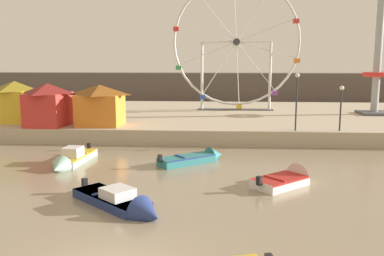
% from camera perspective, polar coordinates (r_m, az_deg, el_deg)
% --- Properties ---
extents(quay_promenade, '(110.00, 21.89, 1.16)m').
position_cam_1_polar(quay_promenade, '(42.23, -0.70, 1.34)').
color(quay_promenade, '#B7A88E').
rests_on(quay_promenade, ground_plane).
extents(distant_town_skyline, '(140.00, 3.00, 4.40)m').
position_cam_1_polar(distant_town_skyline, '(62.30, 0.74, 5.39)').
color(distant_town_skyline, '#564C47').
rests_on(distant_town_skyline, ground_plane).
extents(motorboat_white_red_stripe, '(3.71, 3.54, 1.51)m').
position_cam_1_polar(motorboat_white_red_stripe, '(22.72, 12.90, -6.70)').
color(motorboat_white_red_stripe, silver).
rests_on(motorboat_white_red_stripe, ground_plane).
extents(motorboat_navy_blue, '(4.93, 4.60, 1.37)m').
position_cam_1_polar(motorboat_navy_blue, '(18.70, -8.99, -10.02)').
color(motorboat_navy_blue, navy).
rests_on(motorboat_navy_blue, ground_plane).
extents(motorboat_seafoam, '(1.64, 5.27, 1.41)m').
position_cam_1_polar(motorboat_seafoam, '(27.04, -15.96, -4.13)').
color(motorboat_seafoam, '#93BCAD').
rests_on(motorboat_seafoam, ground_plane).
extents(motorboat_teal_painted, '(4.32, 3.78, 1.16)m').
position_cam_1_polar(motorboat_teal_painted, '(26.69, 0.64, -4.03)').
color(motorboat_teal_painted, teal).
rests_on(motorboat_teal_painted, ground_plane).
extents(ferris_wheel_white_frame, '(12.91, 1.20, 13.39)m').
position_cam_1_polar(ferris_wheel_white_frame, '(44.16, 5.97, 11.14)').
color(ferris_wheel_white_frame, silver).
rests_on(ferris_wheel_white_frame, quay_promenade).
extents(drop_tower_steel_tower, '(2.80, 2.80, 15.48)m').
position_cam_1_polar(drop_tower_steel_tower, '(43.99, 23.70, 9.34)').
color(drop_tower_steel_tower, '#999EA3').
rests_on(drop_tower_steel_tower, quay_promenade).
extents(carnival_booth_yellow_awning, '(3.41, 3.57, 3.42)m').
position_cam_1_polar(carnival_booth_yellow_awning, '(38.59, -22.60, 3.40)').
color(carnival_booth_yellow_awning, yellow).
rests_on(carnival_booth_yellow_awning, quay_promenade).
extents(carnival_booth_red_striped, '(3.32, 4.03, 3.37)m').
position_cam_1_polar(carnival_booth_red_striped, '(35.47, -18.70, 3.12)').
color(carnival_booth_red_striped, red).
rests_on(carnival_booth_red_striped, quay_promenade).
extents(carnival_booth_orange_canopy, '(3.87, 3.18, 3.24)m').
position_cam_1_polar(carnival_booth_orange_canopy, '(34.44, -12.24, 3.12)').
color(carnival_booth_orange_canopy, orange).
rests_on(carnival_booth_orange_canopy, quay_promenade).
extents(promenade_lamp_near, '(0.32, 0.32, 4.22)m').
position_cam_1_polar(promenade_lamp_near, '(32.02, 13.88, 4.50)').
color(promenade_lamp_near, '#2D2D33').
rests_on(promenade_lamp_near, quay_promenade).
extents(promenade_lamp_far, '(0.32, 0.32, 3.32)m').
position_cam_1_polar(promenade_lamp_far, '(32.84, 19.37, 3.45)').
color(promenade_lamp_far, '#2D2D33').
rests_on(promenade_lamp_far, quay_promenade).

